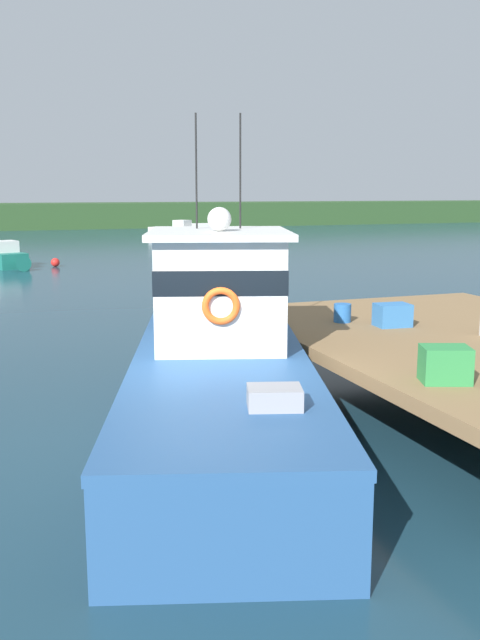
{
  "coord_description": "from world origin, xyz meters",
  "views": [
    {
      "loc": [
        -2.79,
        -9.22,
        3.6
      ],
      "look_at": [
        1.2,
        1.93,
        1.4
      ],
      "focal_mm": 39.15,
      "sensor_mm": 36.0,
      "label": 1
    }
  ],
  "objects_px": {
    "crate_single_far": "(392,315)",
    "mooring_buoy_outer": "(186,304)",
    "crate_stack_mid_dock": "(445,365)",
    "bait_bucket": "(342,313)",
    "moored_boat_far_left": "(3,258)",
    "mooring_buoy_spare_mooring": "(55,262)",
    "moored_boat_near_channel": "(208,241)",
    "main_fishing_boat": "(221,366)",
    "moored_boat_far_right": "(179,231)"
  },
  "relations": [
    {
      "from": "moored_boat_far_left",
      "to": "moored_boat_far_right",
      "type": "bearing_deg",
      "value": 53.24
    },
    {
      "from": "mooring_buoy_outer",
      "to": "crate_single_far",
      "type": "bearing_deg",
      "value": -82.7
    },
    {
      "from": "crate_single_far",
      "to": "moored_boat_far_right",
      "type": "bearing_deg",
      "value": 80.37
    },
    {
      "from": "moored_boat_near_channel",
      "to": "mooring_buoy_spare_mooring",
      "type": "height_order",
      "value": "moored_boat_near_channel"
    },
    {
      "from": "main_fishing_boat",
      "to": "moored_boat_far_right",
      "type": "distance_m",
      "value": 44.82
    },
    {
      "from": "crate_stack_mid_dock",
      "to": "mooring_buoy_spare_mooring",
      "type": "height_order",
      "value": "crate_stack_mid_dock"
    },
    {
      "from": "moored_boat_far_left",
      "to": "mooring_buoy_spare_mooring",
      "type": "height_order",
      "value": "moored_boat_far_left"
    },
    {
      "from": "mooring_buoy_outer",
      "to": "mooring_buoy_spare_mooring",
      "type": "bearing_deg",
      "value": 100.28
    },
    {
      "from": "moored_boat_far_left",
      "to": "moored_boat_near_channel",
      "type": "distance_m",
      "value": 13.36
    },
    {
      "from": "bait_bucket",
      "to": "mooring_buoy_spare_mooring",
      "type": "height_order",
      "value": "bait_bucket"
    },
    {
      "from": "mooring_buoy_spare_mooring",
      "to": "moored_boat_near_channel",
      "type": "bearing_deg",
      "value": 34.11
    },
    {
      "from": "crate_stack_mid_dock",
      "to": "moored_boat_far_left",
      "type": "xyz_separation_m",
      "value": [
        -4.77,
        28.09,
        -1.0
      ]
    },
    {
      "from": "moored_boat_far_left",
      "to": "bait_bucket",
      "type": "bearing_deg",
      "value": -77.05
    },
    {
      "from": "main_fishing_boat",
      "to": "moored_boat_near_channel",
      "type": "xyz_separation_m",
      "value": [
        9.45,
        31.4,
        -0.45
      ]
    },
    {
      "from": "moored_boat_far_right",
      "to": "moored_boat_far_left",
      "type": "bearing_deg",
      "value": -126.76
    },
    {
      "from": "main_fishing_boat",
      "to": "bait_bucket",
      "type": "distance_m",
      "value": 3.37
    },
    {
      "from": "crate_single_far",
      "to": "main_fishing_boat",
      "type": "bearing_deg",
      "value": -164.72
    },
    {
      "from": "crate_single_far",
      "to": "moored_boat_far_left",
      "type": "height_order",
      "value": "crate_single_far"
    },
    {
      "from": "main_fishing_boat",
      "to": "moored_boat_near_channel",
      "type": "height_order",
      "value": "main_fishing_boat"
    },
    {
      "from": "main_fishing_boat",
      "to": "crate_single_far",
      "type": "distance_m",
      "value": 3.72
    },
    {
      "from": "mooring_buoy_spare_mooring",
      "to": "mooring_buoy_outer",
      "type": "relative_size",
      "value": 1.02
    },
    {
      "from": "main_fishing_boat",
      "to": "moored_boat_far_right",
      "type": "bearing_deg",
      "value": 76.07
    },
    {
      "from": "moored_boat_far_right",
      "to": "crate_stack_mid_dock",
      "type": "bearing_deg",
      "value": -100.6
    },
    {
      "from": "main_fishing_boat",
      "to": "mooring_buoy_spare_mooring",
      "type": "distance_m",
      "value": 24.84
    },
    {
      "from": "crate_single_far",
      "to": "moored_boat_far_left",
      "type": "distance_m",
      "value": 25.4
    },
    {
      "from": "mooring_buoy_spare_mooring",
      "to": "crate_single_far",
      "type": "bearing_deg",
      "value": -80.9
    },
    {
      "from": "main_fishing_boat",
      "to": "crate_single_far",
      "type": "xyz_separation_m",
      "value": [
        3.57,
        0.97,
        0.4
      ]
    },
    {
      "from": "moored_boat_far_left",
      "to": "mooring_buoy_spare_mooring",
      "type": "xyz_separation_m",
      "value": [
        2.34,
        -0.77,
        -0.23
      ]
    },
    {
      "from": "moored_boat_far_right",
      "to": "mooring_buoy_spare_mooring",
      "type": "height_order",
      "value": "moored_boat_far_right"
    },
    {
      "from": "crate_stack_mid_dock",
      "to": "mooring_buoy_outer",
      "type": "bearing_deg",
      "value": 89.29
    },
    {
      "from": "bait_bucket",
      "to": "moored_boat_near_channel",
      "type": "bearing_deg",
      "value": 77.62
    },
    {
      "from": "mooring_buoy_spare_mooring",
      "to": "mooring_buoy_outer",
      "type": "bearing_deg",
      "value": -79.72
    },
    {
      "from": "main_fishing_boat",
      "to": "moored_boat_near_channel",
      "type": "distance_m",
      "value": 32.79
    },
    {
      "from": "mooring_buoy_outer",
      "to": "moored_boat_near_channel",
      "type": "bearing_deg",
      "value": 71.22
    },
    {
      "from": "mooring_buoy_spare_mooring",
      "to": "moored_boat_far_right",
      "type": "bearing_deg",
      "value": 59.41
    },
    {
      "from": "crate_stack_mid_dock",
      "to": "moored_boat_near_channel",
      "type": "bearing_deg",
      "value": 77.9
    },
    {
      "from": "moored_boat_near_channel",
      "to": "mooring_buoy_outer",
      "type": "xyz_separation_m",
      "value": [
        -7.1,
        -20.89,
        -0.35
      ]
    },
    {
      "from": "mooring_buoy_outer",
      "to": "crate_stack_mid_dock",
      "type": "bearing_deg",
      "value": -90.71
    },
    {
      "from": "crate_single_far",
      "to": "mooring_buoy_outer",
      "type": "bearing_deg",
      "value": 97.3
    },
    {
      "from": "crate_single_far",
      "to": "moored_boat_far_left",
      "type": "relative_size",
      "value": 0.12
    },
    {
      "from": "main_fishing_boat",
      "to": "moored_boat_far_left",
      "type": "xyz_separation_m",
      "value": [
        -2.59,
        25.6,
        -0.57
      ]
    },
    {
      "from": "crate_stack_mid_dock",
      "to": "bait_bucket",
      "type": "bearing_deg",
      "value": 79.92
    },
    {
      "from": "crate_single_far",
      "to": "mooring_buoy_outer",
      "type": "relative_size",
      "value": 1.47
    },
    {
      "from": "crate_single_far",
      "to": "mooring_buoy_outer",
      "type": "xyz_separation_m",
      "value": [
        -1.22,
        9.53,
        -1.2
      ]
    },
    {
      "from": "moored_boat_far_left",
      "to": "crate_stack_mid_dock",
      "type": "bearing_deg",
      "value": -80.36
    },
    {
      "from": "crate_stack_mid_dock",
      "to": "bait_bucket",
      "type": "xyz_separation_m",
      "value": [
        0.74,
        4.14,
        -0.06
      ]
    },
    {
      "from": "main_fishing_boat",
      "to": "moored_boat_far_right",
      "type": "relative_size",
      "value": 2.04
    },
    {
      "from": "moored_boat_far_left",
      "to": "mooring_buoy_spare_mooring",
      "type": "relative_size",
      "value": 12.12
    },
    {
      "from": "main_fishing_boat",
      "to": "mooring_buoy_outer",
      "type": "xyz_separation_m",
      "value": [
        2.35,
        10.51,
        -0.8
      ]
    },
    {
      "from": "crate_stack_mid_dock",
      "to": "bait_bucket",
      "type": "relative_size",
      "value": 1.76
    }
  ]
}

